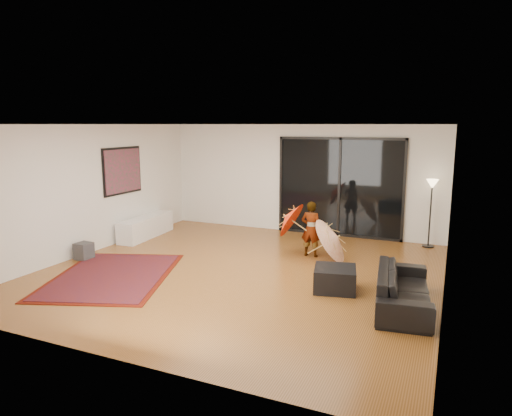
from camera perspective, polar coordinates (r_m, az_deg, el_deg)
The scene contains 17 objects.
floor at distance 8.58m, azimuth -1.95°, elevation -7.93°, with size 7.00×7.00×0.00m, color #925A28.
ceiling at distance 8.14m, azimuth -2.07°, elevation 10.42°, with size 7.00×7.00×0.00m, color white.
wall_back at distance 11.48m, azimuth 5.57°, elevation 3.62°, with size 7.00×7.00×0.00m, color silver.
wall_front at distance 5.38m, azimuth -18.37°, elevation -4.64°, with size 7.00×7.00×0.00m, color silver.
wall_left at distance 10.25m, azimuth -19.97°, elevation 2.23°, with size 7.00×7.00×0.00m, color silver.
wall_right at distance 7.46m, azimuth 23.02°, elevation -0.84°, with size 7.00×7.00×0.00m, color silver.
sliding_door at distance 11.20m, azimuth 10.38°, elevation 2.56°, with size 3.06×0.07×2.40m.
painting at distance 10.93m, azimuth -16.33°, elevation 4.49°, with size 0.04×1.28×1.08m.
media_console at distance 11.39m, azimuth -13.57°, elevation -2.29°, with size 0.45×1.80×0.50m, color white.
speaker at distance 9.91m, azimuth -20.71°, elevation -5.05°, with size 0.30×0.30×0.34m, color #424244.
persian_rug at distance 8.71m, azimuth -17.53°, elevation -8.06°, with size 2.79×3.27×0.02m.
sofa at distance 7.26m, azimuth 17.95°, elevation -9.54°, with size 1.93×0.76×0.56m, color black.
ottoman at distance 7.71m, azimuth 9.84°, elevation -8.71°, with size 0.67×0.67×0.38m, color black.
floor_lamp at distance 10.70m, azimuth 21.10°, elevation 1.66°, with size 0.26×0.26×1.52m.
child at distance 9.47m, azimuth 6.89°, elevation -2.61°, with size 0.42×0.28×1.15m, color #999999.
parasol_orange at distance 9.55m, azimuth 3.67°, elevation -1.47°, with size 0.55×0.81×0.86m.
parasol_white at distance 9.19m, azimuth 10.20°, elevation -3.56°, with size 0.70×0.97×0.99m.
Camera 1 is at (3.52, -7.34, 2.70)m, focal length 32.00 mm.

